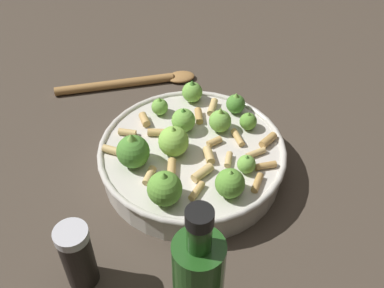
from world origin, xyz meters
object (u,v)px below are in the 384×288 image
object	(u,v)px
olive_oil_bottle	(198,286)
wooden_spoon	(134,82)
pepper_shaker	(78,256)
cooking_pan	(191,156)

from	to	relation	value
olive_oil_bottle	wooden_spoon	xyz separation A→B (m)	(0.29, 0.38, -0.08)
pepper_shaker	wooden_spoon	xyz separation A→B (m)	(0.33, 0.23, -0.04)
cooking_pan	wooden_spoon	distance (m)	0.25
pepper_shaker	cooking_pan	bearing A→B (deg)	2.63
pepper_shaker	wooden_spoon	bearing A→B (deg)	34.94
cooking_pan	olive_oil_bottle	world-z (taller)	olive_oil_bottle
olive_oil_bottle	pepper_shaker	bearing A→B (deg)	106.24
pepper_shaker	olive_oil_bottle	size ratio (longest dim) A/B	0.47
pepper_shaker	olive_oil_bottle	bearing A→B (deg)	-73.76
wooden_spoon	olive_oil_bottle	bearing A→B (deg)	-127.38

